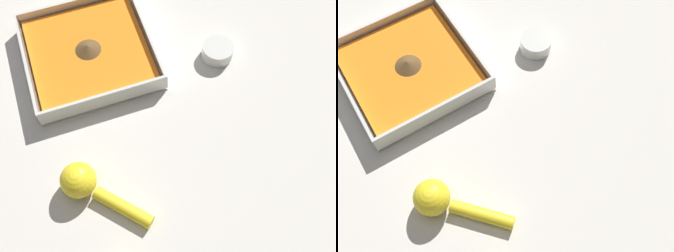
% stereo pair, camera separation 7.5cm
% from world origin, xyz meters
% --- Properties ---
extents(ground_plane, '(4.00, 4.00, 0.00)m').
position_xyz_m(ground_plane, '(0.00, 0.00, 0.00)').
color(ground_plane, beige).
extents(square_dish, '(0.26, 0.26, 0.05)m').
position_xyz_m(square_dish, '(0.01, 0.01, 0.02)').
color(square_dish, silver).
rests_on(square_dish, ground_plane).
extents(spice_bowl, '(0.07, 0.07, 0.03)m').
position_xyz_m(spice_bowl, '(0.27, -0.07, 0.01)').
color(spice_bowl, silver).
rests_on(spice_bowl, ground_plane).
extents(lemon_squeezer, '(0.14, 0.15, 0.06)m').
position_xyz_m(lemon_squeezer, '(-0.06, -0.28, 0.03)').
color(lemon_squeezer, yellow).
rests_on(lemon_squeezer, ground_plane).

